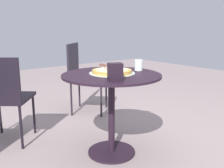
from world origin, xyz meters
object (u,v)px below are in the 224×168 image
patio_table (112,94)px  patio_chair_far (83,73)px  pizza_on_tray (112,71)px  pizza_server (108,66)px  napkin_dispenser (115,72)px  drinking_cup (139,65)px  patio_chair_near (4,94)px

patio_table → patio_chair_far: (-1.13, 0.42, -0.02)m
patio_table → pizza_on_tray: pizza_on_tray is taller
pizza_server → patio_chair_far: size_ratio=0.24×
napkin_dispenser → patio_table: bearing=80.7°
pizza_server → napkin_dispenser: bearing=-28.7°
pizza_on_tray → drinking_cup: drinking_cup is taller
pizza_server → pizza_on_tray: bearing=12.0°
pizza_server → patio_chair_near: patio_chair_near is taller
pizza_server → napkin_dispenser: 0.35m
patio_table → patio_chair_near: patio_chair_near is taller
pizza_on_tray → pizza_server: (-0.04, -0.01, 0.04)m
napkin_dispenser → patio_chair_near: size_ratio=0.15×
pizza_on_tray → patio_chair_far: bearing=160.5°
drinking_cup → napkin_dispenser: bearing=-63.2°
pizza_server → drinking_cup: 0.30m
drinking_cup → napkin_dispenser: (0.23, -0.46, 0.02)m
patio_table → patio_chair_far: bearing=159.8°
napkin_dispenser → drinking_cup: bearing=50.2°
patio_chair_near → drinking_cup: bearing=51.9°
pizza_server → drinking_cup: bearing=75.6°
patio_table → napkin_dispenser: bearing=-32.8°
pizza_server → patio_chair_far: bearing=159.3°
patio_chair_far → pizza_on_tray: bearing=-19.5°
drinking_cup → patio_chair_far: bearing=174.3°
patio_chair_far → patio_table: bearing=-20.2°
napkin_dispenser → patio_chair_near: same height
drinking_cup → patio_chair_near: 1.26m
pizza_on_tray → patio_chair_near: size_ratio=0.46×
drinking_cup → patio_chair_near: size_ratio=0.12×
pizza_on_tray → napkin_dispenser: size_ratio=2.98×
pizza_on_tray → drinking_cup: 0.28m
patio_chair_far → drinking_cup: bearing=-5.7°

